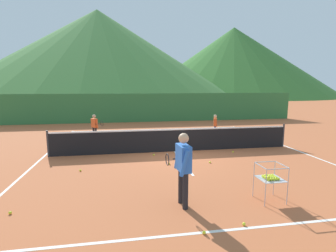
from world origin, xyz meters
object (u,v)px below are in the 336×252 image
at_px(ball_cart, 270,178).
at_px(tennis_ball_7, 80,170).
at_px(tennis_net, 175,140).
at_px(tennis_ball_2, 204,233).
at_px(tennis_ball_5, 210,162).
at_px(tennis_ball_4, 244,224).
at_px(tennis_ball_3, 169,164).
at_px(tennis_ball_6, 10,213).
at_px(student_0, 95,125).
at_px(student_1, 215,123).
at_px(tennis_ball_1, 233,152).
at_px(tennis_ball_0, 154,155).
at_px(instructor, 183,163).

distance_m(ball_cart, tennis_ball_7, 5.78).
bearing_deg(tennis_net, ball_cart, -74.72).
relative_size(tennis_ball_2, tennis_ball_5, 1.00).
bearing_deg(tennis_ball_4, tennis_ball_3, 100.65).
xyz_separation_m(tennis_ball_4, tennis_ball_6, (-4.82, 1.29, 0.00)).
bearing_deg(tennis_ball_2, tennis_ball_4, 10.11).
bearing_deg(tennis_net, student_0, 140.09).
relative_size(tennis_ball_3, tennis_ball_4, 1.00).
xyz_separation_m(tennis_ball_2, tennis_ball_3, (0.09, 4.35, 0.00)).
bearing_deg(tennis_ball_5, tennis_ball_6, -152.74).
bearing_deg(tennis_ball_2, student_1, 68.93).
bearing_deg(tennis_ball_5, tennis_ball_3, 177.76).
bearing_deg(tennis_ball_6, tennis_ball_5, 27.26).
bearing_deg(tennis_net, tennis_ball_5, -63.00).
bearing_deg(tennis_ball_7, tennis_ball_4, -46.48).
bearing_deg(tennis_ball_6, tennis_ball_7, 68.81).
relative_size(ball_cart, tennis_ball_6, 13.22).
relative_size(tennis_ball_3, tennis_ball_5, 1.00).
bearing_deg(tennis_ball_7, tennis_ball_1, 13.42).
xyz_separation_m(tennis_ball_2, tennis_ball_6, (-3.94, 1.44, 0.00)).
xyz_separation_m(tennis_net, tennis_ball_2, (-0.64, -6.14, -0.47)).
height_order(tennis_ball_5, tennis_ball_6, same).
height_order(tennis_ball_3, tennis_ball_6, same).
relative_size(ball_cart, tennis_ball_4, 13.22).
bearing_deg(tennis_ball_5, student_0, 133.03).
bearing_deg(tennis_ball_7, tennis_ball_0, 29.82).
bearing_deg(tennis_ball_2, tennis_ball_7, 125.03).
xyz_separation_m(tennis_net, instructor, (-0.78, -4.93, 0.53)).
bearing_deg(student_1, tennis_ball_0, -138.45).
xyz_separation_m(instructor, tennis_ball_2, (0.14, -1.21, -1.00)).
distance_m(tennis_ball_2, tennis_ball_7, 5.05).
bearing_deg(tennis_ball_0, tennis_ball_6, -131.01).
xyz_separation_m(tennis_ball_5, tennis_ball_6, (-5.52, -2.84, 0.00)).
distance_m(tennis_ball_4, tennis_ball_6, 4.99).
height_order(tennis_ball_4, tennis_ball_5, same).
bearing_deg(ball_cart, student_0, 121.72).
xyz_separation_m(tennis_ball_3, tennis_ball_5, (1.49, -0.06, 0.00)).
xyz_separation_m(tennis_net, tennis_ball_3, (-0.54, -1.79, -0.47)).
distance_m(student_0, tennis_ball_0, 4.46).
height_order(tennis_ball_1, tennis_ball_3, same).
height_order(student_0, tennis_ball_5, student_0).
relative_size(tennis_ball_6, tennis_ball_7, 1.00).
xyz_separation_m(ball_cart, tennis_ball_3, (-1.91, 3.22, -0.55)).
xyz_separation_m(tennis_ball_1, tennis_ball_2, (-3.02, -5.54, 0.00)).
bearing_deg(tennis_ball_4, tennis_ball_5, 80.37).
bearing_deg(tennis_ball_1, tennis_ball_2, -118.56).
bearing_deg(tennis_ball_5, instructor, -119.22).
bearing_deg(tennis_ball_6, ball_cart, -3.07).
relative_size(ball_cart, tennis_ball_7, 13.22).
bearing_deg(instructor, student_0, 109.50).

